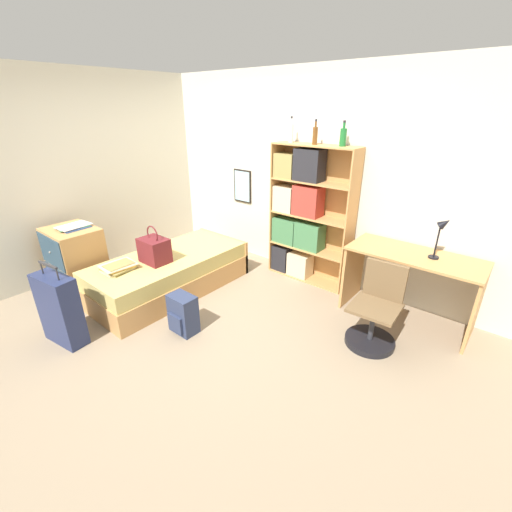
{
  "coord_description": "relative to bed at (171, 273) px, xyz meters",
  "views": [
    {
      "loc": [
        2.64,
        -2.26,
        2.16
      ],
      "look_at": [
        0.61,
        0.19,
        0.75
      ],
      "focal_mm": 24.0,
      "sensor_mm": 36.0,
      "label": 1
    }
  ],
  "objects": [
    {
      "name": "wall_left",
      "position": [
        -1.38,
        -0.02,
        1.07
      ],
      "size": [
        0.06,
        10.0,
        2.6
      ],
      "color": "beige",
      "rests_on": "ground_plane"
    },
    {
      "name": "bookcase",
      "position": [
        1.02,
        1.36,
        0.63
      ],
      "size": [
        1.1,
        0.29,
        1.74
      ],
      "color": "tan",
      "rests_on": "ground_plane"
    },
    {
      "name": "desk_chair",
      "position": [
        2.39,
        0.59,
        0.02
      ],
      "size": [
        0.47,
        0.47,
        0.81
      ],
      "color": "black",
      "rests_on": "ground_plane"
    },
    {
      "name": "handbag",
      "position": [
        0.02,
        -0.21,
        0.38
      ],
      "size": [
        0.34,
        0.25,
        0.45
      ],
      "color": "maroon",
      "rests_on": "bed"
    },
    {
      "name": "ground_plane",
      "position": [
        0.64,
        -0.02,
        -0.23
      ],
      "size": [
        14.0,
        14.0,
        0.0
      ],
      "primitive_type": "plane",
      "color": "gray"
    },
    {
      "name": "backpack",
      "position": [
        0.82,
        -0.49,
        -0.02
      ],
      "size": [
        0.29,
        0.22,
        0.42
      ],
      "color": "#2D3856",
      "rests_on": "ground_plane"
    },
    {
      "name": "desk_lamp",
      "position": [
        2.68,
        1.23,
        0.83
      ],
      "size": [
        0.15,
        0.1,
        0.44
      ],
      "color": "black",
      "rests_on": "desk"
    },
    {
      "name": "bottle_brown",
      "position": [
        1.17,
        1.33,
        1.62
      ],
      "size": [
        0.06,
        0.06,
        0.27
      ],
      "color": "brown",
      "rests_on": "bookcase"
    },
    {
      "name": "magazine_pile_on_dresser",
      "position": [
        -0.86,
        -0.69,
        0.6
      ],
      "size": [
        0.3,
        0.38,
        0.03
      ],
      "color": "#334C84",
      "rests_on": "dresser"
    },
    {
      "name": "bottle_green",
      "position": [
        0.82,
        1.36,
        1.63
      ],
      "size": [
        0.06,
        0.06,
        0.3
      ],
      "color": "#B7BCC1",
      "rests_on": "bookcase"
    },
    {
      "name": "book_stack_on_bed",
      "position": [
        -0.11,
        -0.61,
        0.27
      ],
      "size": [
        0.33,
        0.38,
        0.07
      ],
      "color": "beige",
      "rests_on": "bed"
    },
    {
      "name": "bottle_clear",
      "position": [
        1.49,
        1.37,
        1.62
      ],
      "size": [
        0.07,
        0.07,
        0.27
      ],
      "color": "#1E6B2D",
      "rests_on": "bookcase"
    },
    {
      "name": "suitcase",
      "position": [
        0.04,
        -1.33,
        0.13
      ],
      "size": [
        0.49,
        0.26,
        0.84
      ],
      "color": "navy",
      "rests_on": "ground_plane"
    },
    {
      "name": "bed",
      "position": [
        0.0,
        0.0,
        0.0
      ],
      "size": [
        0.92,
        1.94,
        0.46
      ],
      "color": "tan",
      "rests_on": "ground_plane"
    },
    {
      "name": "wall_back",
      "position": [
        0.64,
        1.55,
        1.07
      ],
      "size": [
        10.0,
        0.09,
        2.6
      ],
      "color": "beige",
      "rests_on": "ground_plane"
    },
    {
      "name": "desk",
      "position": [
        2.5,
        1.21,
        0.31
      ],
      "size": [
        1.31,
        0.57,
        0.77
      ],
      "color": "tan",
      "rests_on": "ground_plane"
    },
    {
      "name": "dresser",
      "position": [
        -0.87,
        -0.75,
        0.18
      ],
      "size": [
        0.64,
        0.53,
        0.82
      ],
      "color": "tan",
      "rests_on": "ground_plane"
    }
  ]
}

